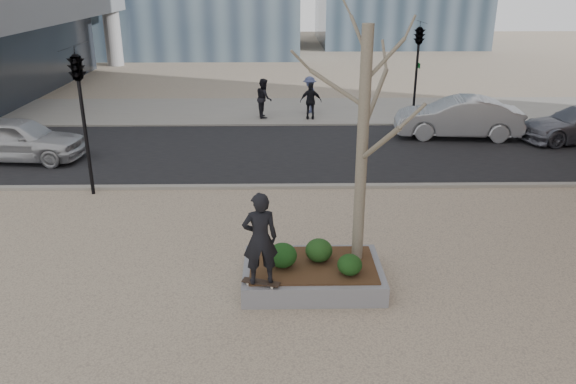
{
  "coord_description": "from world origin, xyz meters",
  "views": [
    {
      "loc": [
        0.28,
        -10.77,
        6.33
      ],
      "look_at": [
        0.5,
        2.0,
        1.4
      ],
      "focal_mm": 35.0,
      "sensor_mm": 36.0,
      "label": 1
    }
  ],
  "objects_px": {
    "skateboard": "(261,283)",
    "police_car": "(19,139)",
    "planter": "(312,275)",
    "skateboarder": "(260,239)"
  },
  "relations": [
    {
      "from": "planter",
      "to": "skateboarder",
      "type": "distance_m",
      "value": 1.86
    },
    {
      "from": "skateboard",
      "to": "police_car",
      "type": "distance_m",
      "value": 13.33
    },
    {
      "from": "skateboarder",
      "to": "skateboard",
      "type": "bearing_deg",
      "value": 180.0
    },
    {
      "from": "planter",
      "to": "police_car",
      "type": "height_order",
      "value": "police_car"
    },
    {
      "from": "planter",
      "to": "skateboarder",
      "type": "bearing_deg",
      "value": -144.28
    },
    {
      "from": "planter",
      "to": "police_car",
      "type": "distance_m",
      "value": 13.57
    },
    {
      "from": "planter",
      "to": "skateboard",
      "type": "distance_m",
      "value": 1.38
    },
    {
      "from": "skateboard",
      "to": "skateboarder",
      "type": "height_order",
      "value": "skateboarder"
    },
    {
      "from": "skateboarder",
      "to": "police_car",
      "type": "relative_size",
      "value": 0.42
    },
    {
      "from": "skateboard",
      "to": "police_car",
      "type": "bearing_deg",
      "value": 150.11
    }
  ]
}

